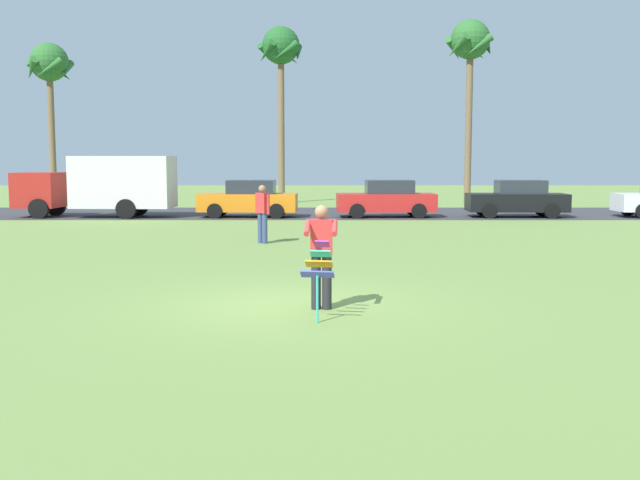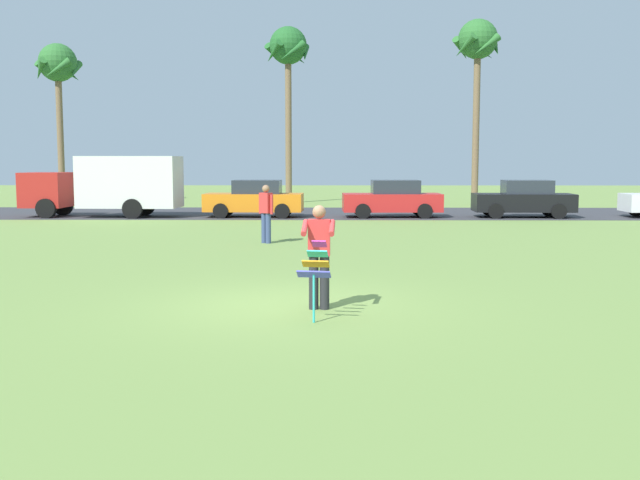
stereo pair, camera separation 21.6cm
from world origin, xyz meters
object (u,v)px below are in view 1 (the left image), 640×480
at_px(parked_truck_red_cab, 103,184).
at_px(parked_car_red, 385,199).
at_px(kite_held, 318,267).
at_px(palm_tree_right_near, 280,54).
at_px(palm_tree_left_near, 48,69).
at_px(parked_car_orange, 247,199).
at_px(person_kite_flyer, 320,253).
at_px(parked_car_black, 516,199).
at_px(person_walker_near, 261,212).
at_px(palm_tree_centre_far, 469,49).

distance_m(parked_truck_red_cab, parked_car_red, 12.14).
bearing_deg(kite_held, palm_tree_right_near, 93.94).
bearing_deg(palm_tree_left_near, parked_truck_red_cab, -60.12).
bearing_deg(kite_held, parked_car_orange, 98.31).
bearing_deg(person_kite_flyer, palm_tree_right_near, 94.12).
distance_m(parked_car_red, parked_car_black, 5.63).
relative_size(person_kite_flyer, parked_car_orange, 0.41).
height_order(person_kite_flyer, parked_car_red, person_kite_flyer).
bearing_deg(person_kite_flyer, parked_car_orange, 98.77).
xyz_separation_m(kite_held, parked_car_black, (8.52, 20.92, -0.06)).
relative_size(parked_truck_red_cab, person_walker_near, 3.91).
xyz_separation_m(person_kite_flyer, parked_car_red, (2.85, 20.07, -0.18)).
bearing_deg(person_walker_near, parked_car_black, 44.84).
bearing_deg(person_walker_near, parked_car_orange, 97.66).
xyz_separation_m(person_kite_flyer, kite_held, (-0.04, -0.86, -0.12)).
distance_m(parked_truck_red_cab, parked_car_orange, 6.22).
relative_size(parked_car_red, parked_car_black, 1.00).
xyz_separation_m(kite_held, parked_car_red, (2.88, 20.93, -0.06)).
height_order(person_kite_flyer, palm_tree_left_near, palm_tree_left_near).
bearing_deg(person_walker_near, palm_tree_right_near, 91.34).
bearing_deg(parked_truck_red_cab, parked_car_black, -0.01).
xyz_separation_m(person_kite_flyer, person_walker_near, (-1.73, 9.92, -0.02)).
bearing_deg(person_kite_flyer, parked_truck_red_cab, 114.81).
relative_size(person_kite_flyer, person_walker_near, 1.00).
height_order(person_kite_flyer, parked_car_black, person_kite_flyer).
distance_m(parked_car_black, palm_tree_centre_far, 11.47).
bearing_deg(parked_car_orange, person_walker_near, -82.34).
bearing_deg(palm_tree_centre_far, parked_car_black, -86.75).
relative_size(parked_car_orange, palm_tree_centre_far, 0.43).
distance_m(kite_held, palm_tree_right_near, 32.57).
bearing_deg(person_kite_flyer, palm_tree_centre_far, 74.42).
relative_size(kite_held, person_walker_near, 0.70).
relative_size(person_kite_flyer, parked_truck_red_cab, 0.26).
bearing_deg(palm_tree_left_near, kite_held, -64.16).
bearing_deg(parked_car_red, person_walker_near, -114.25).
bearing_deg(palm_tree_centre_far, person_kite_flyer, -105.58).
height_order(person_kite_flyer, parked_car_orange, person_kite_flyer).
bearing_deg(parked_car_black, palm_tree_left_near, 157.11).
bearing_deg(parked_car_orange, palm_tree_left_near, 140.18).
bearing_deg(parked_truck_red_cab, palm_tree_left_near, 119.88).
relative_size(parked_truck_red_cab, palm_tree_left_near, 0.76).
distance_m(kite_held, palm_tree_centre_far, 31.50).
relative_size(person_kite_flyer, palm_tree_left_near, 0.19).
relative_size(parked_truck_red_cab, parked_car_black, 1.59).
distance_m(kite_held, parked_car_black, 22.59).
bearing_deg(parked_car_black, kite_held, -112.15).
bearing_deg(person_kite_flyer, parked_car_black, 67.09).
relative_size(kite_held, palm_tree_centre_far, 0.12).
xyz_separation_m(parked_car_black, person_walker_near, (-10.21, -10.15, 0.16)).
distance_m(parked_truck_red_cab, palm_tree_centre_far, 20.50).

